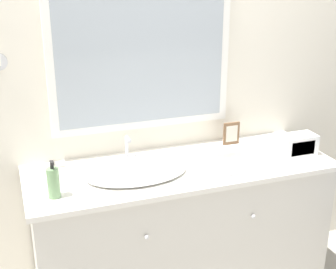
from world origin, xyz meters
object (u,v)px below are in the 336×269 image
(sink_basin, at_px, (136,171))
(appliance_box, at_px, (297,145))
(soap_bottle, at_px, (53,182))
(picture_frame, at_px, (231,133))

(sink_basin, height_order, appliance_box, sink_basin)
(soap_bottle, relative_size, appliance_box, 0.90)
(soap_bottle, bearing_deg, appliance_box, 2.43)
(soap_bottle, relative_size, picture_frame, 1.35)
(sink_basin, xyz_separation_m, picture_frame, (0.69, 0.23, 0.05))
(sink_basin, distance_m, appliance_box, 0.99)
(sink_basin, distance_m, picture_frame, 0.73)
(picture_frame, bearing_deg, soap_bottle, -163.12)
(soap_bottle, height_order, appliance_box, soap_bottle)
(soap_bottle, height_order, picture_frame, soap_bottle)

